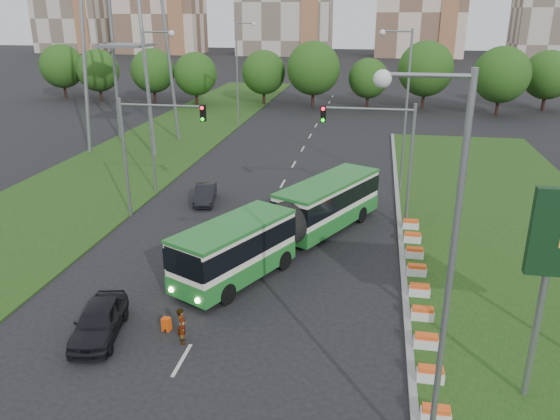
% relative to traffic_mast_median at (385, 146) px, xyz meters
% --- Properties ---
extents(ground, '(360.00, 360.00, 0.00)m').
position_rel_traffic_mast_median_xyz_m(ground, '(-4.78, -10.00, -5.35)').
color(ground, black).
rests_on(ground, ground).
extents(grass_median, '(14.00, 60.00, 0.15)m').
position_rel_traffic_mast_median_xyz_m(grass_median, '(8.22, -2.00, -5.27)').
color(grass_median, '#1E4012').
rests_on(grass_median, ground).
extents(median_kerb, '(0.30, 60.00, 0.18)m').
position_rel_traffic_mast_median_xyz_m(median_kerb, '(1.27, -2.00, -5.26)').
color(median_kerb, gray).
rests_on(median_kerb, ground).
extents(left_verge, '(12.00, 110.00, 0.10)m').
position_rel_traffic_mast_median_xyz_m(left_verge, '(-22.78, 15.00, -5.30)').
color(left_verge, '#1E4012').
rests_on(left_verge, ground).
extents(lane_markings, '(0.20, 100.00, 0.01)m').
position_rel_traffic_mast_median_xyz_m(lane_markings, '(-7.78, 10.00, -5.35)').
color(lane_markings, beige).
rests_on(lane_markings, ground).
extents(flower_planters, '(1.10, 18.10, 0.60)m').
position_rel_traffic_mast_median_xyz_m(flower_planters, '(1.92, -9.20, -4.90)').
color(flower_planters, silver).
rests_on(flower_planters, grass_median).
extents(traffic_mast_median, '(5.76, 0.32, 8.00)m').
position_rel_traffic_mast_median_xyz_m(traffic_mast_median, '(0.00, 0.00, 0.00)').
color(traffic_mast_median, gray).
rests_on(traffic_mast_median, ground).
extents(traffic_mast_left, '(5.76, 0.32, 8.00)m').
position_rel_traffic_mast_median_xyz_m(traffic_mast_left, '(-15.16, -1.00, 0.00)').
color(traffic_mast_left, gray).
rests_on(traffic_mast_left, ground).
extents(street_lamps, '(36.00, 60.00, 12.00)m').
position_rel_traffic_mast_median_xyz_m(street_lamps, '(-7.78, 0.00, 0.65)').
color(street_lamps, gray).
rests_on(street_lamps, ground).
extents(tree_line, '(120.00, 8.00, 9.00)m').
position_rel_traffic_mast_median_xyz_m(tree_line, '(5.22, 45.00, -0.85)').
color(tree_line, '#225416').
rests_on(tree_line, ground).
extents(articulated_bus, '(2.64, 16.93, 2.79)m').
position_rel_traffic_mast_median_xyz_m(articulated_bus, '(-5.51, -4.52, -3.64)').
color(articulated_bus, white).
rests_on(articulated_bus, ground).
extents(car_left_near, '(2.62, 4.67, 1.50)m').
position_rel_traffic_mast_median_xyz_m(car_left_near, '(-11.82, -14.94, -4.60)').
color(car_left_near, black).
rests_on(car_left_near, ground).
extents(car_left_far, '(2.11, 4.12, 1.29)m').
position_rel_traffic_mast_median_xyz_m(car_left_far, '(-12.58, 2.57, -4.70)').
color(car_left_far, black).
rests_on(car_left_far, ground).
extents(pedestrian, '(0.56, 0.68, 1.61)m').
position_rel_traffic_mast_median_xyz_m(pedestrian, '(-8.16, -14.79, -4.54)').
color(pedestrian, gray).
rests_on(pedestrian, ground).
extents(shopping_trolley, '(0.36, 0.38, 0.61)m').
position_rel_traffic_mast_median_xyz_m(shopping_trolley, '(-9.17, -14.04, -5.05)').
color(shopping_trolley, '#E4490C').
rests_on(shopping_trolley, ground).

